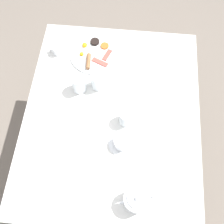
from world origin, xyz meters
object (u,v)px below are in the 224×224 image
water_glass_short (98,81)px  fork_by_plate (27,199)px  teacup_with_saucer_left (122,142)px  wine_glass_spare (126,117)px  breakfast_plate (94,53)px  water_glass_tall (79,84)px  teapot_near (136,200)px  creamer_jug (57,49)px  knife_by_plate (171,83)px

water_glass_short → fork_by_plate: water_glass_short is taller
teacup_with_saucer_left → wine_glass_spare: bearing=-94.9°
breakfast_plate → water_glass_tall: 0.25m
teapot_near → water_glass_short: 0.65m
water_glass_tall → creamer_jug: bearing=-54.4°
water_glass_short → knife_by_plate: 0.42m
water_glass_short → creamer_jug: size_ratio=1.20×
breakfast_plate → fork_by_plate: size_ratio=1.78×
wine_glass_spare → fork_by_plate: size_ratio=0.56×
breakfast_plate → teacup_with_saucer_left: size_ratio=2.17×
breakfast_plate → creamer_jug: creamer_jug is taller
teapot_near → water_glass_short: bearing=-85.0°
breakfast_plate → creamer_jug: (0.22, 0.01, 0.02)m
teapot_near → creamer_jug: size_ratio=2.26×
water_glass_short → teacup_with_saucer_left: bearing=115.6°
creamer_jug → fork_by_plate: 0.85m
breakfast_plate → teapot_near: (-0.30, 0.82, 0.04)m
creamer_jug → fork_by_plate: (-0.01, 0.85, -0.03)m
water_glass_tall → fork_by_plate: (0.16, 0.61, -0.05)m
teapot_near → wine_glass_spare: bearing=-96.7°
wine_glass_spare → water_glass_short: bearing=-49.5°
fork_by_plate → teapot_near: bearing=-175.5°
water_glass_tall → fork_by_plate: bearing=75.6°
teapot_near → water_glass_short: size_ratio=1.88×
teacup_with_saucer_left → water_glass_tall: (0.26, -0.30, 0.03)m
fork_by_plate → water_glass_short: bearing=-112.0°
creamer_jug → fork_by_plate: size_ratio=0.52×
creamer_jug → fork_by_plate: creamer_jug is taller
water_glass_short → teapot_near: bearing=112.0°
teapot_near → teacup_with_saucer_left: bearing=-89.7°
teacup_with_saucer_left → creamer_jug: teacup_with_saucer_left is taller
water_glass_short → wine_glass_spare: water_glass_short is taller
water_glass_short → wine_glass_spare: size_ratio=1.12×
fork_by_plate → wine_glass_spare: bearing=-134.1°
water_glass_short → wine_glass_spare: (-0.17, 0.20, -0.01)m
creamer_jug → teacup_with_saucer_left: bearing=128.6°
wine_glass_spare → creamer_jug: bearing=-42.7°
breakfast_plate → water_glass_tall: bearing=78.3°
water_glass_tall → water_glass_short: size_ratio=1.03×
teapot_near → knife_by_plate: 0.68m
breakfast_plate → wine_glass_spare: (-0.22, 0.41, 0.04)m
water_glass_tall → teacup_with_saucer_left: bearing=130.7°
water_glass_tall → creamer_jug: 0.29m
breakfast_plate → teapot_near: bearing=109.8°
water_glass_tall → water_glass_short: (-0.10, -0.03, -0.00)m
water_glass_tall → wine_glass_spare: 0.32m
teacup_with_saucer_left → wine_glass_spare: (-0.01, -0.13, 0.02)m
wine_glass_spare → knife_by_plate: 0.35m
teapot_near → water_glass_short: teapot_near is taller
water_glass_tall → creamer_jug: size_ratio=1.24×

